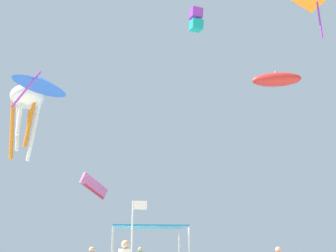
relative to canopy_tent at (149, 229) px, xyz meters
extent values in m
cube|color=#1972B7|center=(0.00, 0.00, 0.10)|extent=(3.39, 2.86, 0.06)
sphere|color=tan|center=(5.30, -2.43, -0.92)|extent=(0.25, 0.25, 0.25)
sphere|color=tan|center=(-2.47, -1.83, -0.92)|extent=(0.25, 0.25, 0.25)
sphere|color=tan|center=(-1.15, -4.97, -0.74)|extent=(0.28, 0.28, 0.28)
sphere|color=tan|center=(-0.18, 4.07, -0.93)|extent=(0.25, 0.25, 0.25)
cylinder|color=silver|center=(-0.87, -2.74, -0.75)|extent=(0.06, 0.06, 3.48)
cube|color=white|center=(-0.57, -2.74, 0.82)|extent=(0.55, 0.02, 0.35)
cone|color=blue|center=(-7.87, 9.27, 11.36)|extent=(5.30, 5.27, 1.70)
cylinder|color=purple|center=(-8.42, 7.57, 10.01)|extent=(2.02, 0.78, 2.72)
cylinder|color=purple|center=(12.47, 3.69, 14.93)|extent=(0.18, 0.18, 2.99)
cube|color=pink|center=(-4.46, 24.96, 5.79)|extent=(3.07, 3.49, 2.67)
cube|color=red|center=(-4.46, 24.96, 5.21)|extent=(2.18, 2.69, 1.47)
cube|color=purple|center=(5.28, 12.93, 21.14)|extent=(1.32, 1.44, 1.14)
cube|color=teal|center=(5.28, 12.93, 19.81)|extent=(1.32, 1.44, 1.14)
ellipsoid|color=white|center=(-10.89, 17.27, 13.23)|extent=(3.79, 3.79, 2.28)
cylinder|color=white|center=(-11.11, 16.33, 10.77)|extent=(0.43, 0.69, 3.53)
cylinder|color=orange|center=(-10.19, 16.61, 10.25)|extent=(0.68, 0.66, 4.59)
cylinder|color=white|center=(-9.97, 17.55, 9.72)|extent=(0.89, 0.51, 5.63)
cylinder|color=orange|center=(-10.67, 18.21, 10.77)|extent=(0.43, 0.69, 3.53)
cylinder|color=white|center=(-11.60, 17.93, 10.25)|extent=(0.68, 0.66, 4.59)
cylinder|color=orange|center=(-11.82, 16.99, 9.72)|extent=(0.89, 0.51, 5.63)
ellipsoid|color=red|center=(16.34, 20.36, 18.08)|extent=(6.04, 3.47, 2.11)
cone|color=pink|center=(16.34, 20.36, 18.97)|extent=(1.05, 1.15, 0.83)
camera|label=1|loc=(-1.35, -18.45, -0.84)|focal=40.35mm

